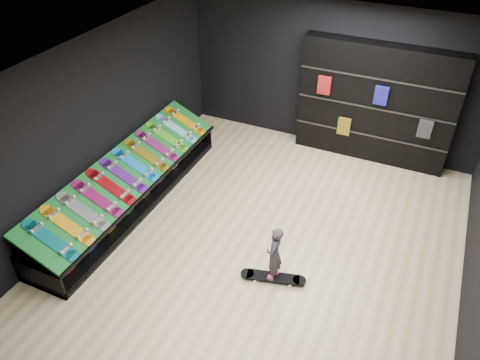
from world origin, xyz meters
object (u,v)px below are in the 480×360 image
at_px(floor_skateboard, 273,278).
at_px(child, 274,263).
at_px(back_shelving, 375,104).
at_px(display_rack, 131,192).

xyz_separation_m(floor_skateboard, child, (0.00, 0.00, 0.32)).
height_order(floor_skateboard, child, child).
relative_size(back_shelving, child, 5.39).
distance_m(back_shelving, floor_skateboard, 4.18).
height_order(display_rack, back_shelving, back_shelving).
height_order(display_rack, floor_skateboard, display_rack).
xyz_separation_m(display_rack, back_shelving, (3.50, 3.32, 0.94)).
bearing_deg(floor_skateboard, back_shelving, 67.99).
bearing_deg(back_shelving, floor_skateboard, -97.42).
relative_size(display_rack, child, 8.18).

